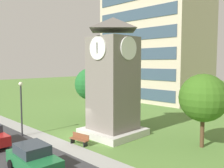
{
  "coord_description": "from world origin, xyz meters",
  "views": [
    {
      "loc": [
        17.67,
        -13.59,
        6.59
      ],
      "look_at": [
        1.12,
        3.09,
        4.56
      ],
      "focal_mm": 39.33,
      "sensor_mm": 36.0,
      "label": 1
    }
  ],
  "objects_px": {
    "park_bench": "(79,139)",
    "tree_near_tower": "(91,84)",
    "tree_by_building": "(203,98)",
    "clock_tower": "(113,83)",
    "street_lamp": "(21,102)",
    "parked_car_green": "(33,158)"
  },
  "relations": [
    {
      "from": "park_bench",
      "to": "tree_near_tower",
      "type": "xyz_separation_m",
      "value": [
        -6.25,
        6.54,
        3.66
      ]
    },
    {
      "from": "tree_near_tower",
      "to": "tree_by_building",
      "type": "height_order",
      "value": "tree_near_tower"
    },
    {
      "from": "clock_tower",
      "to": "tree_near_tower",
      "type": "bearing_deg",
      "value": 156.6
    },
    {
      "from": "park_bench",
      "to": "tree_by_building",
      "type": "distance_m",
      "value": 10.28
    },
    {
      "from": "clock_tower",
      "to": "tree_by_building",
      "type": "xyz_separation_m",
      "value": [
        7.23,
        2.58,
        -0.85
      ]
    },
    {
      "from": "clock_tower",
      "to": "tree_by_building",
      "type": "height_order",
      "value": "clock_tower"
    },
    {
      "from": "park_bench",
      "to": "tree_near_tower",
      "type": "bearing_deg",
      "value": 133.71
    },
    {
      "from": "tree_near_tower",
      "to": "tree_by_building",
      "type": "distance_m",
      "value": 13.53
    },
    {
      "from": "street_lamp",
      "to": "parked_car_green",
      "type": "height_order",
      "value": "street_lamp"
    },
    {
      "from": "tree_near_tower",
      "to": "tree_by_building",
      "type": "xyz_separation_m",
      "value": [
        13.53,
        -0.14,
        -0.23
      ]
    },
    {
      "from": "park_bench",
      "to": "tree_near_tower",
      "type": "height_order",
      "value": "tree_near_tower"
    },
    {
      "from": "park_bench",
      "to": "clock_tower",
      "type": "bearing_deg",
      "value": 89.3
    },
    {
      "from": "park_bench",
      "to": "parked_car_green",
      "type": "relative_size",
      "value": 0.45
    },
    {
      "from": "street_lamp",
      "to": "tree_near_tower",
      "type": "xyz_separation_m",
      "value": [
        -0.73,
        8.76,
        1.0
      ]
    },
    {
      "from": "parked_car_green",
      "to": "park_bench",
      "type": "bearing_deg",
      "value": 111.92
    },
    {
      "from": "tree_by_building",
      "to": "street_lamp",
      "type": "bearing_deg",
      "value": -146.06
    },
    {
      "from": "tree_near_tower",
      "to": "parked_car_green",
      "type": "relative_size",
      "value": 1.47
    },
    {
      "from": "street_lamp",
      "to": "parked_car_green",
      "type": "distance_m",
      "value": 8.37
    },
    {
      "from": "clock_tower",
      "to": "street_lamp",
      "type": "relative_size",
      "value": 2.16
    },
    {
      "from": "park_bench",
      "to": "street_lamp",
      "type": "height_order",
      "value": "street_lamp"
    },
    {
      "from": "clock_tower",
      "to": "park_bench",
      "type": "distance_m",
      "value": 5.73
    },
    {
      "from": "clock_tower",
      "to": "park_bench",
      "type": "bearing_deg",
      "value": -90.7
    }
  ]
}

